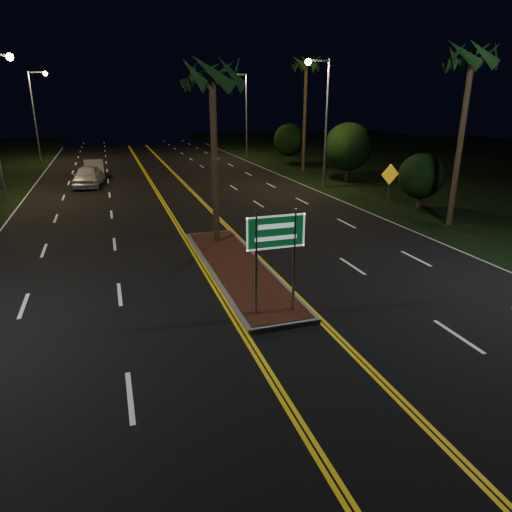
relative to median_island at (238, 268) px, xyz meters
name	(u,v)px	position (x,y,z in m)	size (l,w,h in m)	color
ground	(313,363)	(0.00, -7.00, -0.08)	(120.00, 120.00, 0.00)	black
grass_right	(493,170)	(30.00, 18.00, -0.08)	(40.00, 110.00, 0.01)	black
median_island	(238,268)	(0.00, 0.00, 0.00)	(2.25, 10.25, 0.17)	gray
highway_sign	(276,242)	(0.00, -4.20, 2.32)	(1.80, 0.08, 3.20)	gray
streetlight_left_far	(37,106)	(-10.61, 37.00, 5.57)	(1.91, 0.44, 9.00)	gray
streetlight_right_mid	(322,109)	(10.61, 15.00, 5.57)	(1.91, 0.44, 9.00)	gray
streetlight_right_far	(243,105)	(10.61, 35.00, 5.57)	(1.91, 0.44, 9.00)	gray
palm_median	(212,75)	(0.00, 3.50, 7.19)	(2.40, 2.40, 8.30)	#382819
palm_right_near	(472,57)	(12.50, 3.00, 8.13)	(2.40, 2.40, 9.30)	#382819
palm_right_far	(306,65)	(12.80, 23.00, 9.06)	(2.40, 2.40, 10.30)	#382819
shrub_near	(421,176)	(13.50, 7.00, 1.86)	(2.70, 2.70, 3.30)	#382819
shrub_mid	(348,147)	(14.00, 17.00, 2.64)	(3.78, 3.78, 4.62)	#382819
shrub_far	(289,140)	(13.80, 29.00, 2.25)	(3.24, 3.24, 3.96)	#382819
car_near	(87,175)	(-5.95, 20.88, 0.83)	(2.34, 5.45, 1.82)	silver
car_far	(94,167)	(-5.53, 25.14, 0.77)	(2.20, 5.14, 1.71)	#ADB1B7
warning_sign	(389,181)	(10.94, 6.45, 1.81)	(1.20, 0.12, 2.86)	gray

